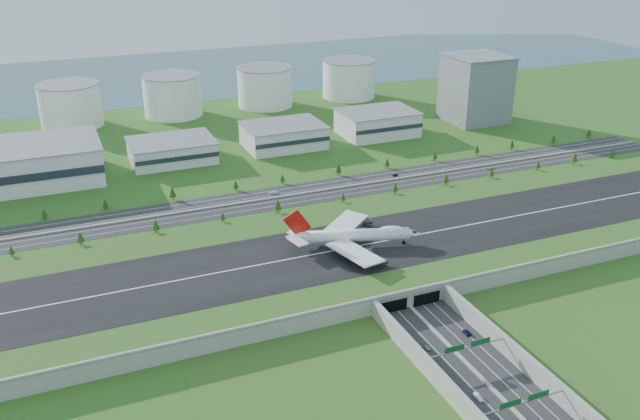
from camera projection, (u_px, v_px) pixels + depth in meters
name	position (u px, v px, depth m)	size (l,w,h in m)	color
ground	(362.00, 260.00, 349.03)	(1200.00, 1200.00, 0.00)	#305C1C
airfield_deck	(362.00, 252.00, 347.30)	(520.00, 100.00, 9.20)	gray
underpass_road	(473.00, 362.00, 263.52)	(38.80, 120.40, 8.00)	#28282B
sign_gantry_near	(467.00, 349.00, 265.81)	(38.70, 0.70, 9.80)	gray
sign_gantry_far	(524.00, 403.00, 236.20)	(38.70, 0.70, 9.80)	gray
north_expressway	(297.00, 195.00, 429.40)	(560.00, 36.00, 0.12)	#28282B
tree_row	(330.00, 184.00, 433.87)	(503.91, 48.59, 8.47)	#3D2819
hangar_west	(4.00, 166.00, 441.09)	(120.00, 60.00, 25.00)	silver
hangar_mid_a	(172.00, 151.00, 485.81)	(58.00, 42.00, 15.00)	silver
hangar_mid_b	(283.00, 136.00, 515.14)	(58.00, 42.00, 17.00)	silver
hangar_mid_c	(377.00, 123.00, 542.72)	(58.00, 42.00, 19.00)	silver
office_tower	(476.00, 89.00, 572.94)	(46.00, 46.00, 55.00)	slate
fuel_tank_a	(70.00, 105.00, 562.34)	(50.00, 50.00, 35.00)	white
fuel_tank_b	(173.00, 96.00, 592.07)	(50.00, 50.00, 35.00)	white
fuel_tank_c	(265.00, 87.00, 621.81)	(50.00, 50.00, 35.00)	white
fuel_tank_d	(349.00, 79.00, 651.54)	(50.00, 50.00, 35.00)	white
bay_water	(175.00, 73.00, 755.19)	(1200.00, 260.00, 0.06)	#38596C
boeing_747	(353.00, 235.00, 342.96)	(67.79, 63.12, 21.61)	white
car_0	(427.00, 347.00, 276.97)	(1.69, 4.20, 1.43)	#A6A5AA
car_1	(478.00, 397.00, 248.47)	(1.68, 4.82, 1.59)	white
car_2	(467.00, 332.00, 286.91)	(2.28, 4.94, 1.37)	#0B0F3B
car_5	(395.00, 175.00, 459.46)	(1.46, 4.18, 1.38)	black
car_6	(490.00, 168.00, 472.30)	(2.46, 5.33, 1.48)	silver
car_7	(273.00, 193.00, 430.14)	(2.33, 5.73, 1.66)	white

